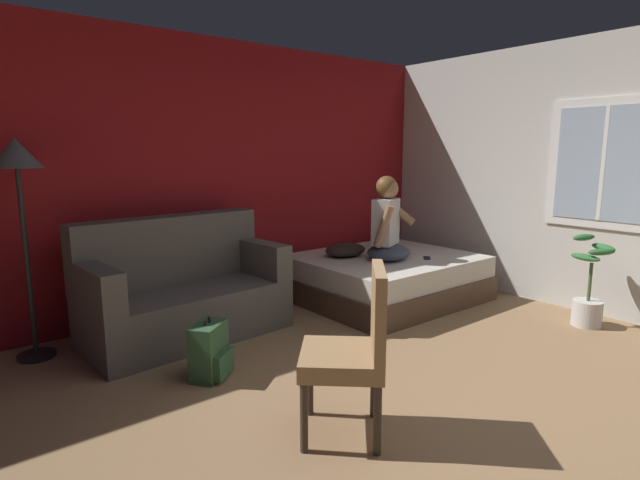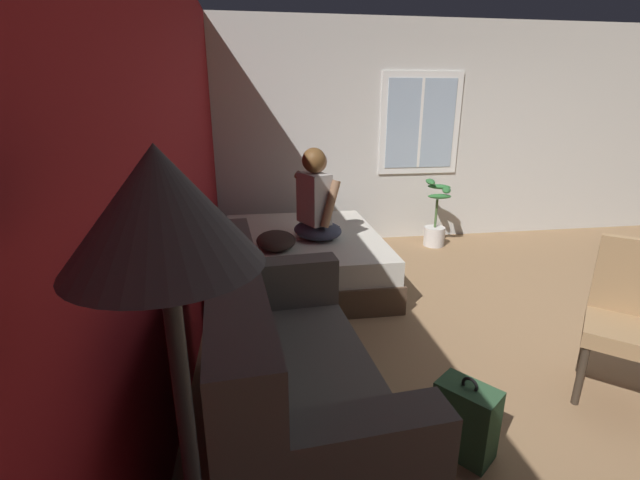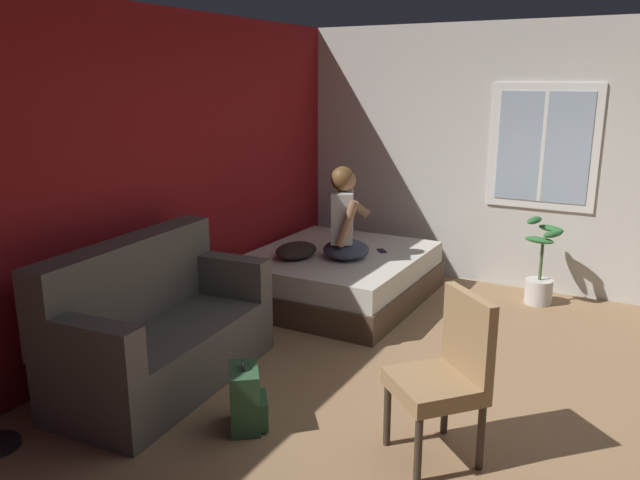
{
  "view_description": "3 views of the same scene",
  "coord_description": "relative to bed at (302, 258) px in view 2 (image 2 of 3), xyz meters",
  "views": [
    {
      "loc": [
        -2.4,
        -1.65,
        1.6
      ],
      "look_at": [
        0.29,
        1.7,
        0.84
      ],
      "focal_mm": 28.0,
      "sensor_mm": 36.0,
      "label": 1
    },
    {
      "loc": [
        -2.58,
        2.48,
        1.77
      ],
      "look_at": [
        0.34,
        2.04,
        0.8
      ],
      "focal_mm": 24.0,
      "sensor_mm": 36.0,
      "label": 2
    },
    {
      "loc": [
        -3.78,
        -0.64,
        2.14
      ],
      "look_at": [
        0.33,
        1.62,
        0.92
      ],
      "focal_mm": 35.0,
      "sensor_mm": 36.0,
      "label": 3
    }
  ],
  "objects": [
    {
      "name": "wall_back_accent",
      "position": [
        -1.5,
        0.99,
        1.11
      ],
      "size": [
        10.45,
        0.16,
        2.7
      ],
      "primitive_type": "cube",
      "color": "maroon",
      "rests_on": "ground"
    },
    {
      "name": "person_seated",
      "position": [
        -0.13,
        -0.13,
        0.6
      ],
      "size": [
        0.66,
        0.62,
        0.88
      ],
      "color": "#383D51",
      "rests_on": "bed"
    },
    {
      "name": "bed",
      "position": [
        0.0,
        0.0,
        0.0
      ],
      "size": [
        1.85,
        1.6,
        0.48
      ],
      "color": "#4C3828",
      "rests_on": "ground"
    },
    {
      "name": "cell_phone",
      "position": [
        0.24,
        -0.36,
        0.25
      ],
      "size": [
        0.15,
        0.15,
        0.01
      ],
      "primitive_type": "cube",
      "rotation": [
        0.0,
        0.0,
        2.29
      ],
      "color": "black",
      "rests_on": "bed"
    },
    {
      "name": "floor_lamp",
      "position": [
        -3.32,
        0.6,
        1.19
      ],
      "size": [
        0.36,
        0.36,
        1.7
      ],
      "color": "black",
      "rests_on": "ground"
    },
    {
      "name": "side_chair",
      "position": [
        -2.1,
        -1.76,
        0.3
      ],
      "size": [
        0.65,
        0.65,
        0.98
      ],
      "color": "#382D23",
      "rests_on": "ground"
    },
    {
      "name": "potted_plant",
      "position": [
        0.82,
        -1.79,
        0.07
      ],
      "size": [
        0.39,
        0.37,
        0.85
      ],
      "color": "silver",
      "rests_on": "ground"
    },
    {
      "name": "throw_pillow",
      "position": [
        -0.36,
        0.27,
        0.31
      ],
      "size": [
        0.48,
        0.36,
        0.14
      ],
      "primitive_type": "ellipsoid",
      "rotation": [
        0.0,
        0.0,
        0.01
      ],
      "color": "#2D231E",
      "rests_on": "bed"
    },
    {
      "name": "backpack",
      "position": [
        -2.41,
        -0.59,
        -0.04
      ],
      "size": [
        0.35,
        0.35,
        0.46
      ],
      "color": "#2D5133",
      "rests_on": "ground"
    },
    {
      "name": "ground_plane",
      "position": [
        -1.5,
        -2.05,
        -0.24
      ],
      "size": [
        40.0,
        40.0,
        0.0
      ],
      "primitive_type": "plane",
      "color": "#93704C"
    },
    {
      "name": "couch",
      "position": [
        -2.2,
        0.33,
        0.16
      ],
      "size": [
        1.76,
        0.95,
        1.04
      ],
      "color": "#514C47",
      "rests_on": "ground"
    },
    {
      "name": "wall_side_with_window",
      "position": [
        1.31,
        -2.05,
        1.12
      ],
      "size": [
        0.19,
        7.31,
        2.7
      ],
      "color": "silver",
      "rests_on": "ground"
    }
  ]
}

